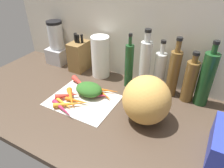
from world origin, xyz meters
TOP-DOWN VIEW (x-y plane):
  - ground_plane at (0.00, 0.00)cm, footprint 170.00×80.00cm
  - wall_back at (0.00, 38.50)cm, footprint 170.00×3.00cm
  - cutting_board at (-9.04, 0.15)cm, footprint 36.80×29.03cm
  - carrot_0 at (0.96, 8.04)cm, footprint 11.72×6.59cm
  - carrot_1 at (-2.24, 6.04)cm, footprint 11.63×6.37cm
  - carrot_2 at (-15.08, -9.01)cm, footprint 14.11×5.60cm
  - carrot_3 at (-17.26, -2.64)cm, footprint 12.66×12.24cm
  - carrot_4 at (-1.70, 12.61)cm, footprint 16.28×6.67cm
  - carrot_5 at (-18.92, 11.28)cm, footprint 16.01×9.65cm
  - carrot_6 at (-12.59, -12.93)cm, footprint 17.46×8.17cm
  - carrot_7 at (-9.39, -3.47)cm, footprint 15.61×4.86cm
  - carrot_8 at (-11.39, -7.92)cm, footprint 16.01×13.09cm
  - carrot_9 at (-14.19, -3.78)cm, footprint 14.81×14.80cm
  - carrot_greens_pile at (-8.80, 6.07)cm, footprint 16.02×12.33cm
  - winter_squash at (26.88, 2.46)cm, footprint 23.12×22.80cm
  - knife_block at (-32.38, 29.93)cm, footprint 10.06×14.63cm
  - blender_appliance at (-52.88, 31.40)cm, footprint 13.89×13.89cm
  - paper_towel_roll at (-14.88, 29.50)cm, footprint 11.56×11.56cm
  - bottle_0 at (6.65, 26.61)cm, footprint 5.04×5.04cm
  - bottle_1 at (16.00, 27.75)cm, footprint 6.42×6.42cm
  - bottle_2 at (23.87, 31.52)cm, footprint 6.47×6.47cm
  - bottle_3 at (32.12, 30.14)cm, footprint 6.35×6.35cm
  - bottle_4 at (41.53, 28.99)cm, footprint 6.77×6.77cm
  - bottle_5 at (48.94, 29.56)cm, footprint 7.41×7.41cm

SIDE VIEW (x-z plane):
  - ground_plane at x=0.00cm, z-range -3.00..0.00cm
  - cutting_board at x=-9.04cm, z-range 0.00..0.80cm
  - carrot_7 at x=-9.39cm, z-range 0.80..2.99cm
  - carrot_0 at x=0.96cm, z-range 0.80..3.01cm
  - carrot_2 at x=-15.08cm, z-range 0.80..3.10cm
  - carrot_4 at x=-1.70cm, z-range 0.80..3.12cm
  - carrot_6 at x=-12.59cm, z-range 0.80..3.41cm
  - carrot_8 at x=-11.39cm, z-range 0.80..3.63cm
  - carrot_1 at x=-2.24cm, z-range 0.80..3.86cm
  - carrot_9 at x=-14.19cm, z-range 0.80..4.05cm
  - carrot_3 at x=-17.26cm, z-range 0.80..4.27cm
  - carrot_5 at x=-18.92cm, z-range 0.80..4.34cm
  - carrot_greens_pile at x=-8.80cm, z-range 0.80..7.58cm
  - knife_block at x=-32.38cm, z-range -2.44..23.04cm
  - winter_squash at x=26.88cm, z-range 0.00..23.91cm
  - bottle_2 at x=23.87cm, z-range -3.15..28.04cm
  - bottle_4 at x=41.53cm, z-range -2.13..27.10cm
  - blender_appliance at x=-52.88cm, z-range -2.14..28.82cm
  - paper_towel_roll at x=-14.88cm, z-range 0.00..27.08cm
  - bottle_0 at x=6.65cm, z-range -2.75..30.77cm
  - bottle_3 at x=32.12cm, z-range -2.96..31.76cm
  - bottle_5 at x=48.94cm, z-range -2.71..33.51cm
  - bottle_1 at x=16.00cm, z-range -2.49..34.65cm
  - wall_back at x=0.00cm, z-range 0.00..60.00cm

